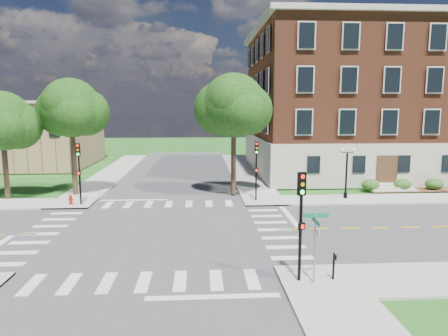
{
  "coord_description": "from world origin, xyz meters",
  "views": [
    {
      "loc": [
        2.54,
        -23.99,
        7.58
      ],
      "look_at": [
        4.29,
        5.13,
        3.2
      ],
      "focal_mm": 32.0,
      "sensor_mm": 36.0,
      "label": 1
    }
  ],
  "objects": [
    {
      "name": "fire_hydrant",
      "position": [
        -7.64,
        7.23,
        0.46
      ],
      "size": [
        0.35,
        0.35,
        0.75
      ],
      "color": "#9B0B0C",
      "rests_on": "ground"
    },
    {
      "name": "crosswalk_east",
      "position": [
        7.2,
        0.0,
        0.0
      ],
      "size": [
        2.2,
        10.2,
        0.02
      ],
      "primitive_type": null,
      "color": "silver",
      "rests_on": "ground"
    },
    {
      "name": "sidewalk_nw",
      "position": [
        -15.38,
        15.38,
        0.06
      ],
      "size": [
        34.0,
        34.0,
        0.12
      ],
      "color": "#9E9B93",
      "rests_on": "ground"
    },
    {
      "name": "street_sign_pole",
      "position": [
        7.39,
        -7.97,
        2.31
      ],
      "size": [
        1.1,
        1.1,
        3.1
      ],
      "color": "gray",
      "rests_on": "ground"
    },
    {
      "name": "traffic_signal_nw",
      "position": [
        -6.85,
        7.15,
        3.19
      ],
      "size": [
        0.33,
        0.37,
        4.8
      ],
      "color": "black",
      "rests_on": "ground"
    },
    {
      "name": "secondary_building",
      "position": [
        -22.0,
        30.0,
        4.28
      ],
      "size": [
        20.4,
        15.4,
        8.3
      ],
      "color": "#A3795A",
      "rests_on": "ground"
    },
    {
      "name": "stop_bar_east",
      "position": [
        8.8,
        3.0,
        0.0
      ],
      "size": [
        0.4,
        5.5,
        0.0
      ],
      "primitive_type": "cube",
      "color": "silver",
      "rests_on": "ground"
    },
    {
      "name": "tree_b",
      "position": [
        -13.53,
        9.57,
        6.53
      ],
      "size": [
        4.86,
        4.86,
        8.87
      ],
      "color": "#302018",
      "rests_on": "ground"
    },
    {
      "name": "traffic_signal_se",
      "position": [
        6.81,
        -7.68,
        3.19
      ],
      "size": [
        0.38,
        0.46,
        4.8
      ],
      "color": "black",
      "rests_on": "ground"
    },
    {
      "name": "tree_d",
      "position": [
        5.4,
        10.03,
        7.79
      ],
      "size": [
        5.42,
        5.42,
        10.42
      ],
      "color": "#302018",
      "rests_on": "ground"
    },
    {
      "name": "main_building",
      "position": [
        24.0,
        21.99,
        8.34
      ],
      "size": [
        30.6,
        22.4,
        16.5
      ],
      "color": "#B4AF9F",
      "rests_on": "ground"
    },
    {
      "name": "twin_lamp_west",
      "position": [
        14.66,
        8.05,
        2.52
      ],
      "size": [
        1.36,
        0.36,
        4.23
      ],
      "color": "black",
      "rests_on": "ground"
    },
    {
      "name": "push_button_post",
      "position": [
        8.34,
        -7.68,
        0.8
      ],
      "size": [
        0.14,
        0.21,
        1.2
      ],
      "color": "black",
      "rests_on": "ground"
    },
    {
      "name": "road_ns",
      "position": [
        0.0,
        0.0,
        0.01
      ],
      "size": [
        12.0,
        90.0,
        0.01
      ],
      "primitive_type": "cube",
      "color": "#3D3D3F",
      "rests_on": "ground"
    },
    {
      "name": "ground",
      "position": [
        0.0,
        0.0,
        0.0
      ],
      "size": [
        160.0,
        160.0,
        0.0
      ],
      "primitive_type": "plane",
      "color": "#1D5317",
      "rests_on": "ground"
    },
    {
      "name": "sidewalk_ne",
      "position": [
        15.38,
        15.38,
        0.06
      ],
      "size": [
        34.0,
        34.0,
        0.12
      ],
      "color": "#9E9B93",
      "rests_on": "ground"
    },
    {
      "name": "road_ew",
      "position": [
        0.0,
        0.0,
        0.01
      ],
      "size": [
        90.0,
        12.0,
        0.01
      ],
      "primitive_type": "cube",
      "color": "#3D3D3F",
      "rests_on": "ground"
    },
    {
      "name": "tree_c",
      "position": [
        -8.39,
        10.91,
        7.57
      ],
      "size": [
        5.02,
        5.02,
        10.0
      ],
      "color": "#302018",
      "rests_on": "ground"
    },
    {
      "name": "traffic_signal_ne",
      "position": [
        7.06,
        7.7,
        3.19
      ],
      "size": [
        0.34,
        0.38,
        4.8
      ],
      "color": "black",
      "rests_on": "ground"
    }
  ]
}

